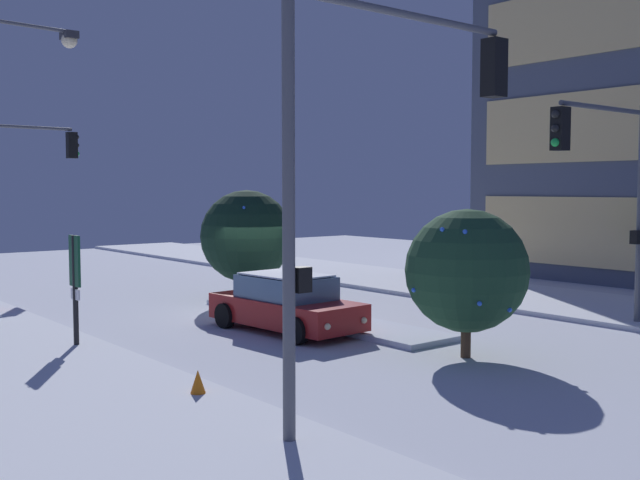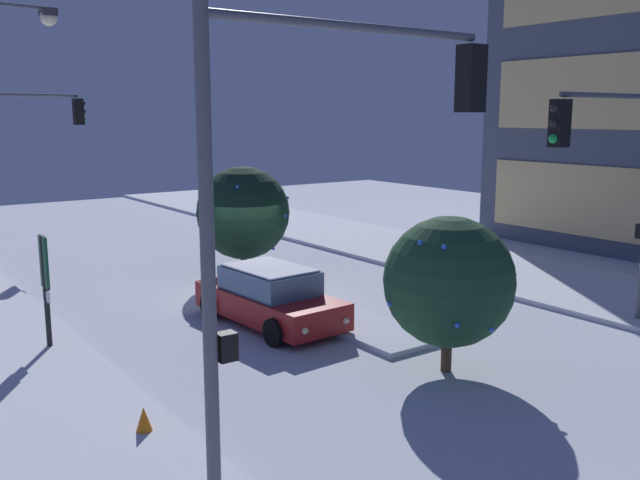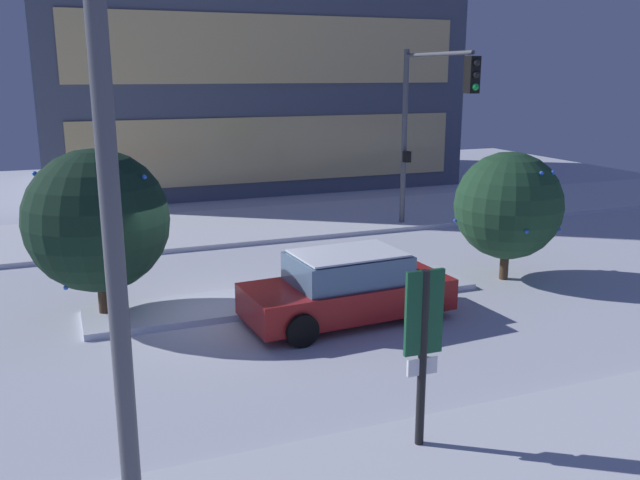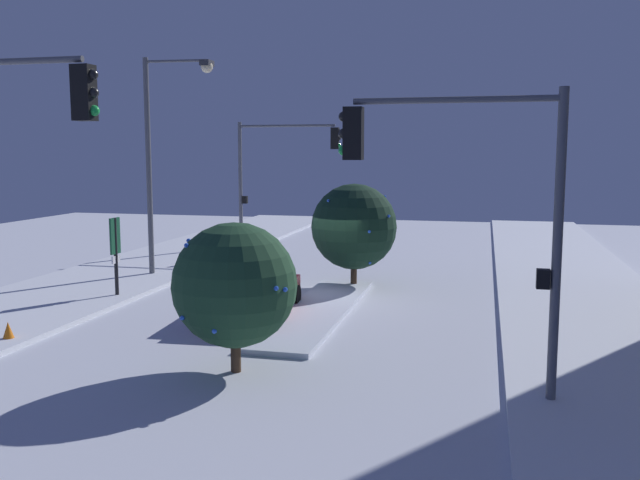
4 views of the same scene
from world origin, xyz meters
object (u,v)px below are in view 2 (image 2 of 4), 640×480
car_near (270,297)px  traffic_light_corner_near_left (4,142)px  traffic_light_corner_near_right (328,171)px  decorated_tree_left_of_median (243,213)px  traffic_light_corner_far_right (615,168)px  parking_info_sign (45,280)px  decorated_tree_median (449,282)px  construction_cone (144,423)px

car_near → traffic_light_corner_near_left: size_ratio=0.74×
traffic_light_corner_near_right → decorated_tree_left_of_median: bearing=65.5°
traffic_light_corner_far_right → parking_info_sign: (-6.54, -11.16, -2.36)m
decorated_tree_median → construction_cone: (-0.73, -6.24, -1.63)m
traffic_light_corner_far_right → decorated_tree_median: bearing=-6.0°
traffic_light_corner_near_right → construction_cone: size_ratio=11.95×
traffic_light_corner_far_right → car_near: bearing=-41.6°
parking_info_sign → decorated_tree_left_of_median: (-3.65, 7.07, 0.48)m
parking_info_sign → construction_cone: (5.31, 0.09, -1.38)m
traffic_light_corner_far_right → traffic_light_corner_near_left: bearing=-63.2°
traffic_light_corner_far_right → construction_cone: bearing=-6.4°
car_near → parking_info_sign: bearing=-106.3°
decorated_tree_left_of_median → car_near: bearing=-22.5°
traffic_light_corner_near_left → decorated_tree_median: (17.97, 4.52, -2.34)m
traffic_light_corner_near_right → decorated_tree_median: (-2.20, 4.68, -2.60)m
traffic_light_corner_near_left → decorated_tree_left_of_median: bearing=-57.6°
parking_info_sign → traffic_light_corner_near_right: bearing=-78.2°
traffic_light_corner_far_right → traffic_light_corner_near_left: 20.70m
traffic_light_corner_far_right → decorated_tree_median: (-0.50, -4.83, -2.11)m
car_near → traffic_light_corner_near_right: traffic_light_corner_near_right is taller
traffic_light_corner_far_right → traffic_light_corner_near_right: 9.67m
car_near → decorated_tree_median: bearing=10.7°
traffic_light_corner_near_left → construction_cone: size_ratio=11.16×
traffic_light_corner_far_right → decorated_tree_median: traffic_light_corner_far_right is taller
construction_cone → decorated_tree_left_of_median: bearing=142.1°
car_near → decorated_tree_median: (4.89, 1.25, 1.19)m
decorated_tree_median → traffic_light_corner_near_right: bearing=-64.8°
car_near → construction_cone: bearing=-53.8°
traffic_light_corner_far_right → construction_cone: 11.75m
traffic_light_corner_near_left → traffic_light_corner_near_right: traffic_light_corner_near_right is taller
parking_info_sign → decorated_tree_median: decorated_tree_median is taller
traffic_light_corner_near_right → decorated_tree_median: traffic_light_corner_near_right is taller
traffic_light_corner_near_right → decorated_tree_median: 5.79m
traffic_light_corner_near_right → construction_cone: (-2.93, -1.56, -4.23)m
traffic_light_corner_near_left → traffic_light_corner_near_right: 20.17m
traffic_light_corner_near_left → parking_info_sign: size_ratio=2.33×
car_near → parking_info_sign: 5.29m
traffic_light_corner_near_left → decorated_tree_median: size_ratio=1.89×
construction_cone → traffic_light_corner_far_right: bearing=83.6°
traffic_light_corner_near_left → decorated_tree_left_of_median: traffic_light_corner_near_left is taller
traffic_light_corner_near_left → decorated_tree_median: traffic_light_corner_near_left is taller
car_near → traffic_light_corner_near_right: 8.75m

